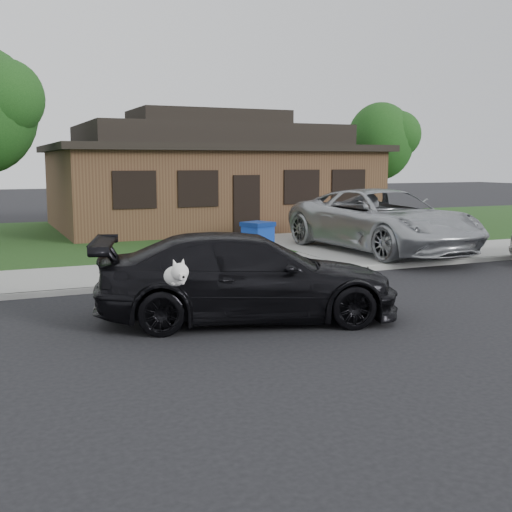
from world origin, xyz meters
name	(u,v)px	position (x,y,z in m)	size (l,w,h in m)	color
ground	(279,317)	(0.00, 0.00, 0.00)	(120.00, 120.00, 0.00)	black
sidewalk	(192,271)	(0.00, 5.00, 0.06)	(60.00, 3.00, 0.12)	gray
curb	(212,281)	(0.00, 3.50, 0.06)	(60.00, 0.12, 0.12)	gray
lawn	(123,237)	(0.00, 13.00, 0.07)	(60.00, 13.00, 0.13)	#193814
driveway	(309,237)	(6.00, 10.00, 0.07)	(4.50, 13.00, 0.14)	gray
sedan	(248,277)	(-0.58, 0.06, 0.76)	(5.60, 3.47, 1.52)	black
minivan	(383,220)	(6.08, 5.64, 1.05)	(3.00, 6.52, 1.81)	#AAADB2
recycling_bin	(258,243)	(1.72, 4.82, 0.68)	(0.86, 0.86, 1.11)	navy
house	(209,177)	(4.00, 15.00, 2.13)	(12.60, 8.60, 4.65)	#422B1C
tree_1	(384,140)	(12.14, 14.40, 3.71)	(3.15, 3.00, 5.25)	#332114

